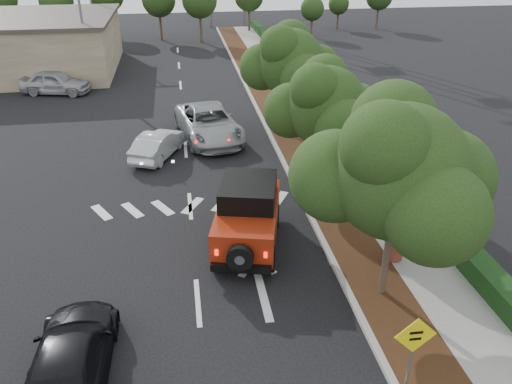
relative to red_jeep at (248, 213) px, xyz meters
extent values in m
plane|color=black|center=(-1.98, -3.04, -1.19)|extent=(120.00, 120.00, 0.00)
cube|color=#9E9B93|center=(2.62, 8.96, -1.11)|extent=(0.20, 70.00, 0.15)
cube|color=black|center=(3.62, 8.96, -1.13)|extent=(1.80, 70.00, 0.12)
cube|color=gray|center=(5.52, 8.96, -1.13)|extent=(2.00, 70.00, 0.12)
cube|color=black|center=(6.92, 8.96, -0.79)|extent=(0.80, 70.00, 0.80)
cylinder|color=black|center=(-0.56, 1.37, -0.74)|extent=(0.52, 0.94, 0.90)
cylinder|color=black|center=(1.13, 0.95, -0.74)|extent=(0.52, 0.94, 0.90)
cylinder|color=black|center=(-1.24, -1.37, -0.74)|extent=(0.52, 0.94, 0.90)
cylinder|color=black|center=(0.46, -1.79, -0.74)|extent=(0.52, 0.94, 0.90)
cube|color=maroon|center=(-0.05, -0.21, -0.12)|extent=(2.95, 4.50, 1.12)
cube|color=black|center=(0.03, 0.12, 0.79)|extent=(2.34, 2.65, 0.72)
cube|color=maroon|center=(0.32, 1.32, -0.21)|extent=(2.00, 1.55, 0.92)
cube|color=black|center=(-0.57, -2.31, -0.63)|extent=(1.91, 0.65, 0.25)
cylinder|color=black|center=(-0.60, -2.46, -0.12)|extent=(0.88, 0.44, 0.85)
cube|color=#FF190C|center=(-1.29, -2.06, -0.12)|extent=(0.12, 0.07, 0.20)
cube|color=#FF190C|center=(0.19, -2.43, -0.12)|extent=(0.12, 0.07, 0.20)
imported|color=#96989C|center=(-0.66, 10.31, -0.35)|extent=(3.80, 6.42, 1.67)
imported|color=black|center=(-5.16, -5.47, -0.51)|extent=(2.01, 4.72, 1.36)
imported|color=#B4B8BC|center=(-3.30, 8.23, -0.55)|extent=(2.82, 4.11, 1.28)
imported|color=#A7A8AF|center=(-10.36, 20.13, -0.41)|extent=(4.90, 2.90, 1.56)
cylinder|color=slate|center=(2.86, -7.04, -0.08)|extent=(0.07, 0.07, 1.99)
cube|color=yellow|center=(2.86, -7.07, 0.58)|extent=(1.02, 0.04, 1.02)
cube|color=black|center=(2.85, -7.09, 0.67)|extent=(0.32, 0.02, 0.07)
cube|color=black|center=(2.85, -7.09, 0.49)|extent=(0.28, 0.01, 0.07)
cylinder|color=brown|center=(4.65, -1.91, -0.73)|extent=(0.64, 0.64, 0.64)
sphere|color=black|center=(4.65, -1.91, -0.13)|extent=(0.80, 0.80, 0.80)
imported|color=black|center=(4.65, -1.91, -0.04)|extent=(0.68, 0.59, 0.75)
camera|label=1|loc=(-2.06, -14.93, 8.77)|focal=35.00mm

